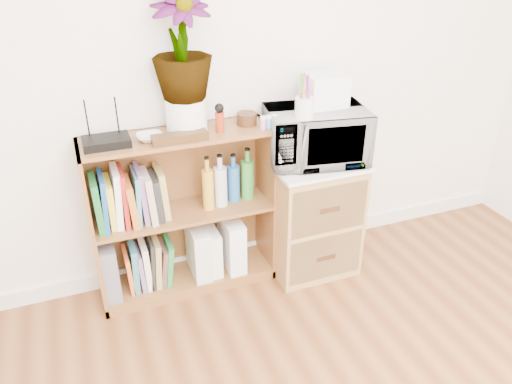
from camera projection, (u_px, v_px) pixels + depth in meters
skirting_board at (237, 251)px, 3.19m from camera, size 4.00×0.02×0.10m
bookshelf at (184, 214)px, 2.77m from camera, size 1.00×0.30×0.95m
wicker_unit at (310, 215)px, 3.00m from camera, size 0.50×0.45×0.70m
microwave at (316, 135)px, 2.75m from camera, size 0.59×0.45×0.30m
pen_cup at (304, 108)px, 2.54m from camera, size 0.10×0.10×0.11m
small_appliance at (324, 90)px, 2.69m from camera, size 0.22×0.18×0.17m
router at (106, 142)px, 2.40m from camera, size 0.22×0.15×0.04m
white_bowl at (150, 137)px, 2.46m from camera, size 0.13×0.13×0.03m
plant_pot at (186, 115)px, 2.53m from camera, size 0.21×0.21×0.18m
potted_plant at (181, 46)px, 2.37m from camera, size 0.29×0.29×0.52m
trinket_box at (180, 138)px, 2.44m from camera, size 0.28×0.07×0.04m
kokeshi_doll at (220, 122)px, 2.55m from camera, size 0.05×0.05×0.10m
wooden_bowl at (247, 119)px, 2.65m from camera, size 0.11×0.11×0.06m
paint_jars at (269, 123)px, 2.60m from camera, size 0.12×0.04×0.06m
file_box at (108, 267)px, 2.74m from camera, size 0.10×0.26×0.33m
magazine_holder_left at (198, 250)px, 2.90m from camera, size 0.10×0.25×0.31m
magazine_holder_mid at (210, 250)px, 2.93m from camera, size 0.09×0.22×0.28m
magazine_holder_right at (232, 242)px, 2.96m from camera, size 0.10×0.26×0.32m
cookbooks at (130, 197)px, 2.60m from camera, size 0.38×0.20×0.31m
liquor_bottles at (241, 177)px, 2.79m from camera, size 0.47×0.07×0.30m
lower_books at (148, 263)px, 2.82m from camera, size 0.27×0.19×0.29m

